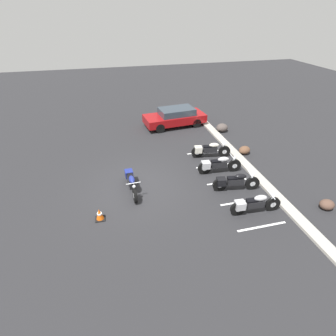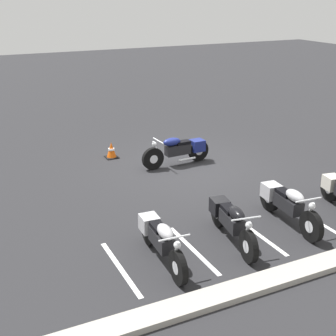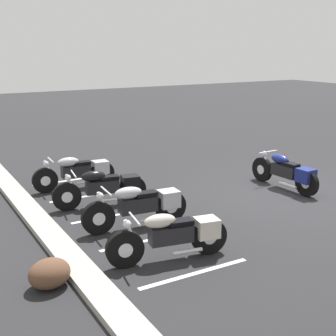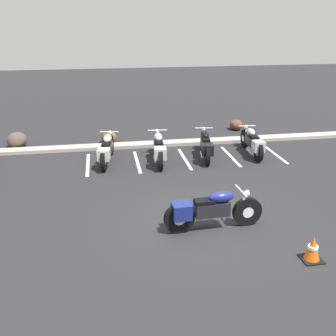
# 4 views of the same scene
# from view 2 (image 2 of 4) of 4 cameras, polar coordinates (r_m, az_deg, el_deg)

# --- Properties ---
(ground) EXTENTS (60.00, 60.00, 0.00)m
(ground) POSITION_cam_2_polar(r_m,az_deg,el_deg) (14.23, 2.37, 0.15)
(ground) COLOR #262628
(motorcycle_navy_featured) EXTENTS (2.27, 0.64, 0.89)m
(motorcycle_navy_featured) POSITION_cam_2_polar(r_m,az_deg,el_deg) (14.27, 1.42, 2.23)
(motorcycle_navy_featured) COLOR black
(motorcycle_navy_featured) RESTS_ON ground
(parked_bike_1) EXTENTS (0.64, 2.29, 0.90)m
(parked_bike_1) POSITION_cam_2_polar(r_m,az_deg,el_deg) (11.02, 14.26, -4.19)
(parked_bike_1) COLOR black
(parked_bike_1) RESTS_ON ground
(parked_bike_2) EXTENTS (0.74, 2.21, 0.87)m
(parked_bike_2) POSITION_cam_2_polar(r_m,az_deg,el_deg) (10.04, 7.64, -6.33)
(parked_bike_2) COLOR black
(parked_bike_2) RESTS_ON ground
(parked_bike_3) EXTENTS (0.62, 2.20, 0.86)m
(parked_bike_3) POSITION_cam_2_polar(r_m,az_deg,el_deg) (9.27, -0.95, -8.61)
(parked_bike_3) COLOR black
(parked_bike_3) RESTS_ON ground
(concrete_curb) EXTENTS (18.00, 0.50, 0.12)m
(concrete_curb) POSITION_cam_2_polar(r_m,az_deg,el_deg) (9.86, 19.31, -10.67)
(concrete_curb) COLOR #A8A399
(concrete_curb) RESTS_ON ground
(traffic_cone) EXTENTS (0.40, 0.40, 0.51)m
(traffic_cone) POSITION_cam_2_polar(r_m,az_deg,el_deg) (15.04, -6.91, 2.12)
(traffic_cone) COLOR black
(traffic_cone) RESTS_ON ground
(stall_line_1) EXTENTS (0.10, 2.10, 0.00)m
(stall_line_1) POSITION_cam_2_polar(r_m,az_deg,el_deg) (11.54, 17.25, -5.95)
(stall_line_1) COLOR white
(stall_line_1) RESTS_ON ground
(stall_line_2) EXTENTS (0.10, 2.10, 0.00)m
(stall_line_2) POSITION_cam_2_polar(r_m,az_deg,el_deg) (10.60, 10.78, -7.83)
(stall_line_2) COLOR white
(stall_line_2) RESTS_ON ground
(stall_line_3) EXTENTS (0.10, 2.10, 0.00)m
(stall_line_3) POSITION_cam_2_polar(r_m,az_deg,el_deg) (9.82, 3.09, -9.91)
(stall_line_3) COLOR white
(stall_line_3) RESTS_ON ground
(stall_line_4) EXTENTS (0.10, 2.10, 0.00)m
(stall_line_4) POSITION_cam_2_polar(r_m,az_deg,el_deg) (9.26, -5.82, -12.08)
(stall_line_4) COLOR white
(stall_line_4) RESTS_ON ground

